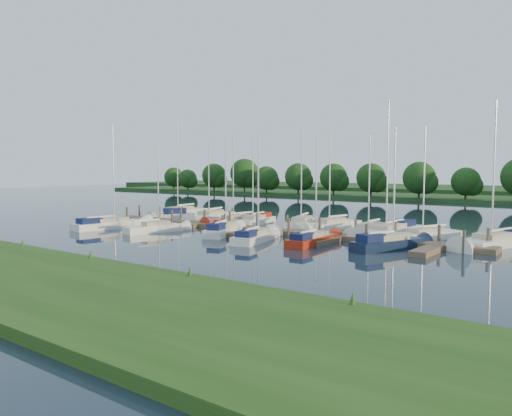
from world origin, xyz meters
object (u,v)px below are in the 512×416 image
Objects in this scene: dock at (259,231)px; motorboat at (173,216)px; sailboat_s_2 at (224,231)px; sailboat_n_0 at (179,214)px; sailboat_n_5 at (302,225)px.

motorboat is at bearing 164.36° from dock.
dock is 4.45× the size of sailboat_s_2.
sailboat_s_2 reaches higher than motorboat.
motorboat is (1.59, -2.53, 0.05)m from sailboat_n_0.
sailboat_n_5 reaches higher than sailboat_s_2.
sailboat_s_2 is (15.81, -10.00, 0.05)m from sailboat_n_0.
sailboat_n_0 reaches higher than motorboat.
sailboat_n_0 is at bearing 158.23° from dock.
sailboat_n_5 is 1.11× the size of sailboat_s_2.
sailboat_n_5 reaches higher than dock.
sailboat_n_5 is at bearing 76.56° from dock.
dock is 16.46m from motorboat.
sailboat_n_0 is 18.71m from sailboat_s_2.
sailboat_n_0 reaches higher than sailboat_s_2.
sailboat_n_0 is at bearing -21.58° from sailboat_n_5.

